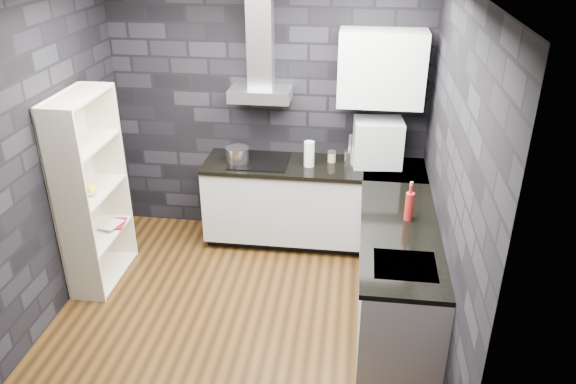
% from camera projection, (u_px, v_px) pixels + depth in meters
% --- Properties ---
extents(ground, '(3.20, 3.20, 0.00)m').
position_uv_depth(ground, '(242.00, 315.00, 4.88)').
color(ground, '#472D13').
extents(wall_back, '(3.20, 0.05, 2.70)m').
position_uv_depth(wall_back, '(269.00, 109.00, 5.73)').
color(wall_back, black).
rests_on(wall_back, ground).
extents(wall_front, '(3.20, 0.05, 2.70)m').
position_uv_depth(wall_front, '(167.00, 306.00, 2.84)').
color(wall_front, black).
rests_on(wall_front, ground).
extents(wall_left, '(0.05, 3.20, 2.70)m').
position_uv_depth(wall_left, '(36.00, 163.00, 4.47)').
color(wall_left, black).
rests_on(wall_left, ground).
extents(wall_right, '(0.05, 3.20, 2.70)m').
position_uv_depth(wall_right, '(453.00, 186.00, 4.10)').
color(wall_right, black).
rests_on(wall_right, ground).
extents(toekick_back, '(2.18, 0.50, 0.10)m').
position_uv_depth(toekick_back, '(313.00, 236.00, 5.99)').
color(toekick_back, black).
rests_on(toekick_back, ground).
extents(toekick_right, '(0.50, 1.78, 0.10)m').
position_uv_depth(toekick_right, '(397.00, 316.00, 4.79)').
color(toekick_right, black).
rests_on(toekick_right, ground).
extents(counter_back_cab, '(2.20, 0.60, 0.76)m').
position_uv_depth(counter_back_cab, '(313.00, 202.00, 5.77)').
color(counter_back_cab, '#B6B6BA').
rests_on(counter_back_cab, ground).
extents(counter_right_cab, '(0.60, 1.80, 0.76)m').
position_uv_depth(counter_right_cab, '(397.00, 274.00, 4.61)').
color(counter_right_cab, '#B6B6BA').
rests_on(counter_right_cab, ground).
extents(counter_back_top, '(2.20, 0.62, 0.04)m').
position_uv_depth(counter_back_top, '(314.00, 167.00, 5.58)').
color(counter_back_top, black).
rests_on(counter_back_top, counter_back_cab).
extents(counter_right_top, '(0.62, 1.80, 0.04)m').
position_uv_depth(counter_right_top, '(400.00, 232.00, 4.43)').
color(counter_right_top, black).
rests_on(counter_right_top, counter_right_cab).
extents(counter_corner_top, '(0.62, 0.62, 0.04)m').
position_uv_depth(counter_corner_top, '(395.00, 170.00, 5.50)').
color(counter_corner_top, black).
rests_on(counter_corner_top, counter_right_cab).
extents(hood_body, '(0.60, 0.34, 0.12)m').
position_uv_depth(hood_body, '(260.00, 94.00, 5.47)').
color(hood_body, silver).
rests_on(hood_body, wall_back).
extents(hood_chimney, '(0.24, 0.20, 0.90)m').
position_uv_depth(hood_chimney, '(260.00, 40.00, 5.31)').
color(hood_chimney, silver).
rests_on(hood_chimney, hood_body).
extents(upper_cabinet, '(0.80, 0.35, 0.70)m').
position_uv_depth(upper_cabinet, '(382.00, 69.00, 5.20)').
color(upper_cabinet, silver).
rests_on(upper_cabinet, wall_back).
extents(cooktop, '(0.58, 0.50, 0.01)m').
position_uv_depth(cooktop, '(260.00, 161.00, 5.64)').
color(cooktop, black).
rests_on(cooktop, counter_back_top).
extents(sink_rim, '(0.44, 0.40, 0.01)m').
position_uv_depth(sink_rim, '(405.00, 266.00, 3.98)').
color(sink_rim, silver).
rests_on(sink_rim, counter_right_top).
extents(pot, '(0.28, 0.28, 0.13)m').
position_uv_depth(pot, '(238.00, 155.00, 5.60)').
color(pot, silver).
rests_on(pot, cooktop).
extents(glass_vase, '(0.12, 0.12, 0.25)m').
position_uv_depth(glass_vase, '(309.00, 154.00, 5.50)').
color(glass_vase, white).
rests_on(glass_vase, counter_back_top).
extents(storage_jar, '(0.09, 0.09, 0.10)m').
position_uv_depth(storage_jar, '(332.00, 157.00, 5.62)').
color(storage_jar, tan).
rests_on(storage_jar, counter_back_top).
extents(utensil_crock, '(0.12, 0.12, 0.15)m').
position_uv_depth(utensil_crock, '(350.00, 158.00, 5.55)').
color(utensil_crock, silver).
rests_on(utensil_crock, counter_back_top).
extents(appliance_garage, '(0.49, 0.40, 0.47)m').
position_uv_depth(appliance_garage, '(378.00, 143.00, 5.49)').
color(appliance_garage, '#B8BBBF').
rests_on(appliance_garage, counter_back_top).
extents(red_bottle, '(0.07, 0.07, 0.24)m').
position_uv_depth(red_bottle, '(409.00, 206.00, 4.52)').
color(red_bottle, maroon).
rests_on(red_bottle, counter_right_top).
extents(bookshelf, '(0.51, 0.85, 1.80)m').
position_uv_depth(bookshelf, '(92.00, 192.00, 5.02)').
color(bookshelf, beige).
rests_on(bookshelf, ground).
extents(fruit_bowl, '(0.24, 0.24, 0.05)m').
position_uv_depth(fruit_bowl, '(88.00, 191.00, 4.95)').
color(fruit_bowl, white).
rests_on(fruit_bowl, bookshelf).
extents(book_red, '(0.17, 0.05, 0.23)m').
position_uv_depth(book_red, '(106.00, 214.00, 5.34)').
color(book_red, maroon).
rests_on(book_red, bookshelf).
extents(book_second, '(0.15, 0.06, 0.21)m').
position_uv_depth(book_second, '(103.00, 214.00, 5.29)').
color(book_second, '#B2B2B2').
rests_on(book_second, bookshelf).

